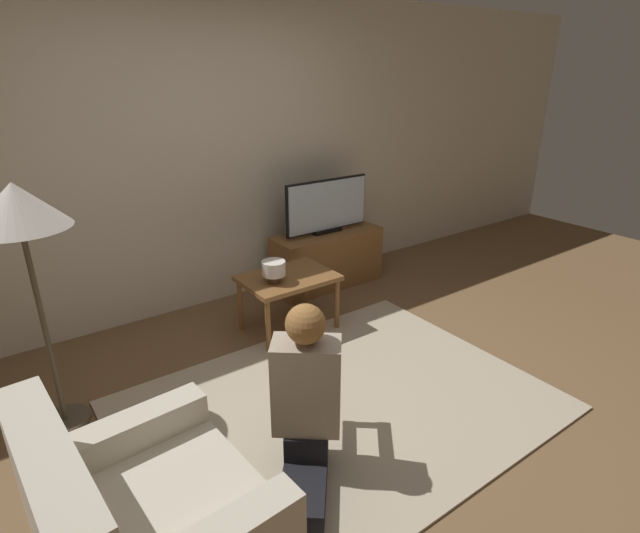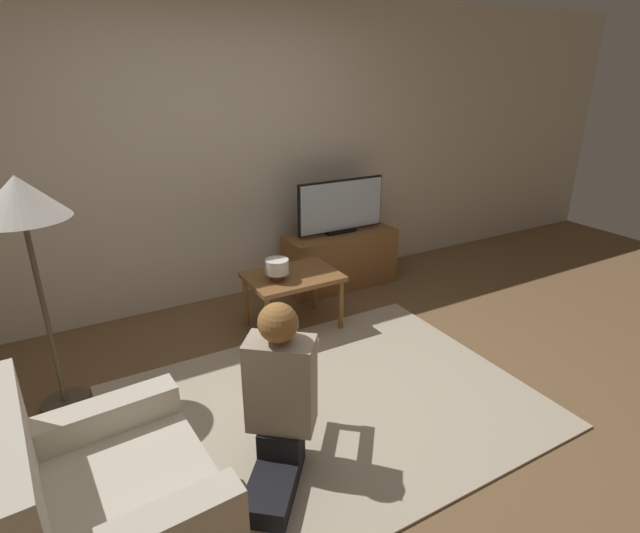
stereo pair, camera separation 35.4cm
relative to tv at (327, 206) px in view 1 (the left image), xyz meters
The scene contains 9 objects.
ground_plane 2.06m from the tv, 124.06° to the right, with size 10.00×10.00×0.00m, color brown.
wall_back 1.23m from the tv, 161.79° to the left, with size 10.00×0.06×2.60m.
rug 2.06m from the tv, 124.06° to the right, with size 2.55×1.90×0.02m.
tv_stand 0.53m from the tv, 90.00° to the right, with size 1.08×0.39×0.54m.
tv is the anchor object (origin of this frame).
coffee_table 1.03m from the tv, 145.19° to the right, with size 0.72×0.52×0.47m.
floor_lamp 2.65m from the tv, 163.62° to the right, with size 0.50×0.50×1.46m.
person_kneeling 2.46m from the tv, 128.88° to the right, with size 0.72×0.81×0.95m.
table_lamp 1.12m from the tv, 147.86° to the right, with size 0.18×0.18×0.17m.
Camera 1 is at (-1.61, -2.03, 1.99)m, focal length 28.00 mm.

